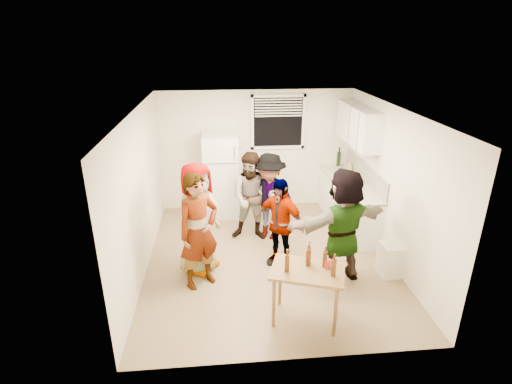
{
  "coord_description": "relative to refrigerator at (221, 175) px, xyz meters",
  "views": [
    {
      "loc": [
        -0.76,
        -5.8,
        3.58
      ],
      "look_at": [
        -0.19,
        0.18,
        1.15
      ],
      "focal_mm": 28.0,
      "sensor_mm": 36.0,
      "label": 1
    }
  ],
  "objects": [
    {
      "name": "countertop",
      "position": [
        2.45,
        -0.73,
        0.03
      ],
      "size": [
        0.64,
        2.22,
        0.04
      ],
      "primitive_type": "cube",
      "color": "beige",
      "rests_on": "counter_lower"
    },
    {
      "name": "refrigerator",
      "position": [
        0.0,
        0.0,
        0.0
      ],
      "size": [
        0.7,
        0.7,
        1.7
      ],
      "primitive_type": "cube",
      "color": "white",
      "rests_on": "ground"
    },
    {
      "name": "beer_bottle_counter",
      "position": [
        2.35,
        -1.4,
        0.05
      ],
      "size": [
        0.07,
        0.07,
        0.26
      ],
      "primitive_type": "cylinder",
      "color": "#47230C",
      "rests_on": "countertop"
    },
    {
      "name": "counter_lower",
      "position": [
        2.45,
        -0.73,
        -0.42
      ],
      "size": [
        0.6,
        2.2,
        0.86
      ],
      "primitive_type": "cube",
      "color": "white",
      "rests_on": "ground"
    },
    {
      "name": "window",
      "position": [
        1.2,
        0.33,
        1.0
      ],
      "size": [
        1.12,
        0.1,
        1.06
      ],
      "primitive_type": null,
      "color": "white",
      "rests_on": "room"
    },
    {
      "name": "kettle",
      "position": [
        2.4,
        -0.34,
        0.05
      ],
      "size": [
        0.28,
        0.24,
        0.21
      ],
      "primitive_type": null,
      "rotation": [
        0.0,
        0.0,
        0.1
      ],
      "color": "silver",
      "rests_on": "countertop"
    },
    {
      "name": "upper_cabinets",
      "position": [
        2.58,
        -0.53,
        1.1
      ],
      "size": [
        0.34,
        1.6,
        0.7
      ],
      "primitive_type": "cube",
      "color": "white",
      "rests_on": "room"
    },
    {
      "name": "picture_frame",
      "position": [
        2.67,
        -0.04,
        0.12
      ],
      "size": [
        0.02,
        0.17,
        0.14
      ],
      "primitive_type": "cube",
      "color": "#EBDE5D",
      "rests_on": "countertop"
    },
    {
      "name": "blue_cup",
      "position": [
        2.19,
        -1.34,
        0.05
      ],
      "size": [
        0.09,
        0.09,
        0.12
      ],
      "primitive_type": "cylinder",
      "color": "#191DBF",
      "rests_on": "countertop"
    },
    {
      "name": "serving_table",
      "position": [
        1.05,
        -3.45,
        -0.85
      ],
      "size": [
        1.06,
        0.87,
        0.77
      ],
      "primitive_type": null,
      "rotation": [
        0.0,
        0.0,
        -0.32
      ],
      "color": "brown",
      "rests_on": "ground"
    },
    {
      "name": "trash_bin",
      "position": [
        2.61,
        -2.52,
        -0.6
      ],
      "size": [
        0.37,
        0.37,
        0.52
      ],
      "primitive_type": "cube",
      "rotation": [
        0.0,
        0.0,
        0.05
      ],
      "color": "silver",
      "rests_on": "ground"
    },
    {
      "name": "guest_grey",
      "position": [
        -0.38,
        -2.08,
        -0.85
      ],
      "size": [
        1.98,
        1.68,
        0.57
      ],
      "primitive_type": "imported",
      "rotation": [
        0.0,
        0.0,
        1.02
      ],
      "color": "#959595",
      "rests_on": "ground"
    },
    {
      "name": "paper_towel",
      "position": [
        2.43,
        -0.96,
        0.05
      ],
      "size": [
        0.12,
        0.12,
        0.26
      ],
      "primitive_type": "cylinder",
      "color": "white",
      "rests_on": "countertop"
    },
    {
      "name": "beer_bottle_table",
      "position": [
        1.28,
        -3.4,
        -0.08
      ],
      "size": [
        0.06,
        0.06,
        0.21
      ],
      "primitive_type": "cylinder",
      "color": "#47230C",
      "rests_on": "serving_table"
    },
    {
      "name": "guest_black",
      "position": [
        0.9,
        -2.04,
        -0.85
      ],
      "size": [
        1.64,
        1.7,
        0.36
      ],
      "primitive_type": "imported",
      "rotation": [
        0.0,
        0.0,
        -0.71
      ],
      "color": "black",
      "rests_on": "ground"
    },
    {
      "name": "room",
      "position": [
        0.75,
        -1.88,
        -0.85
      ],
      "size": [
        4.0,
        4.5,
        2.5
      ],
      "primitive_type": null,
      "color": "silver",
      "rests_on": "ground"
    },
    {
      "name": "guest_stripe",
      "position": [
        -0.35,
        -2.49,
        -0.85
      ],
      "size": [
        1.5,
        1.84,
        0.42
      ],
      "primitive_type": "imported",
      "rotation": [
        0.0,
        0.0,
        0.58
      ],
      "color": "#141933",
      "rests_on": "ground"
    },
    {
      "name": "guest_back_right",
      "position": [
        0.85,
        -1.12,
        -0.85
      ],
      "size": [
        1.66,
        1.91,
        0.6
      ],
      "primitive_type": "imported",
      "rotation": [
        0.0,
        0.0,
        -0.47
      ],
      "color": "#47474C",
      "rests_on": "ground"
    },
    {
      "name": "backsplash",
      "position": [
        2.74,
        -0.73,
        0.23
      ],
      "size": [
        0.03,
        2.2,
        0.36
      ],
      "primitive_type": "cube",
      "color": "beige",
      "rests_on": "countertop"
    },
    {
      "name": "red_cup",
      "position": [
        1.31,
        -3.43,
        -0.08
      ],
      "size": [
        0.08,
        0.08,
        0.11
      ],
      "primitive_type": "cylinder",
      "color": "#B02C21",
      "rests_on": "serving_table"
    },
    {
      "name": "wine_bottle",
      "position": [
        2.5,
        0.23,
        0.05
      ],
      "size": [
        0.08,
        0.08,
        0.31
      ],
      "primitive_type": "cylinder",
      "color": "black",
      "rests_on": "countertop"
    },
    {
      "name": "guest_back_left",
      "position": [
        0.55,
        -1.13,
        -0.85
      ],
      "size": [
        1.12,
        1.77,
        0.62
      ],
      "primitive_type": "imported",
      "rotation": [
        0.0,
        0.0,
        -0.21
      ],
      "color": "brown",
      "rests_on": "ground"
    },
    {
      "name": "guest_orange",
      "position": [
        1.76,
        -2.56,
        -0.85
      ],
      "size": [
        2.14,
        2.23,
        0.53
      ],
      "primitive_type": "imported",
      "rotation": [
        0.0,
        0.0,
        3.46
      ],
      "color": "#CF6C55",
      "rests_on": "ground"
    }
  ]
}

